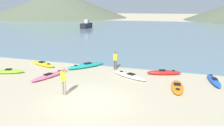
% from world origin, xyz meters
% --- Properties ---
extents(ground_plane, '(400.00, 400.00, 0.00)m').
position_xyz_m(ground_plane, '(0.00, 0.00, 0.00)').
color(ground_plane, '#C6B793').
extents(bay_water, '(160.00, 70.00, 0.06)m').
position_xyz_m(bay_water, '(0.00, 42.45, 0.03)').
color(bay_water, slate).
rests_on(bay_water, ground_plane).
extents(far_hill_left, '(73.37, 73.37, 14.22)m').
position_xyz_m(far_hill_left, '(-59.99, 96.41, 7.11)').
color(far_hill_left, '#5B664C').
rests_on(far_hill_left, ground_plane).
extents(far_hill_midleft, '(39.94, 39.94, 7.72)m').
position_xyz_m(far_hill_midleft, '(-51.42, 95.36, 3.86)').
color(far_hill_midleft, '#5B664C').
rests_on(far_hill_midleft, ground_plane).
extents(kayak_on_sand_0, '(0.96, 2.94, 0.36)m').
position_xyz_m(kayak_on_sand_0, '(7.08, 5.72, 0.16)').
color(kayak_on_sand_0, blue).
rests_on(kayak_on_sand_0, ground_plane).
extents(kayak_on_sand_1, '(2.72, 1.62, 0.37)m').
position_xyz_m(kayak_on_sand_1, '(-8.48, 2.98, 0.16)').
color(kayak_on_sand_1, '#8CCC2D').
rests_on(kayak_on_sand_1, ground_plane).
extents(kayak_on_sand_2, '(2.79, 3.28, 0.40)m').
position_xyz_m(kayak_on_sand_2, '(-3.19, 6.58, 0.18)').
color(kayak_on_sand_2, teal).
rests_on(kayak_on_sand_2, ground_plane).
extents(kayak_on_sand_3, '(0.97, 2.75, 0.30)m').
position_xyz_m(kayak_on_sand_3, '(4.66, 3.65, 0.13)').
color(kayak_on_sand_3, orange).
rests_on(kayak_on_sand_3, ground_plane).
extents(kayak_on_sand_4, '(2.75, 1.34, 0.40)m').
position_xyz_m(kayak_on_sand_4, '(3.56, 6.54, 0.18)').
color(kayak_on_sand_4, red).
rests_on(kayak_on_sand_4, ground_plane).
extents(kayak_on_sand_5, '(3.22, 1.87, 0.33)m').
position_xyz_m(kayak_on_sand_5, '(-7.26, 6.05, 0.14)').
color(kayak_on_sand_5, yellow).
rests_on(kayak_on_sand_5, ground_plane).
extents(kayak_on_sand_6, '(3.11, 2.14, 0.33)m').
position_xyz_m(kayak_on_sand_6, '(1.14, 5.02, 0.14)').
color(kayak_on_sand_6, white).
rests_on(kayak_on_sand_6, ground_plane).
extents(kayak_on_sand_7, '(1.53, 3.56, 0.31)m').
position_xyz_m(kayak_on_sand_7, '(-4.65, 3.22, 0.13)').
color(kayak_on_sand_7, '#E5668C').
rests_on(kayak_on_sand_7, ground_plane).
extents(person_near_foreground, '(0.35, 0.31, 1.74)m').
position_xyz_m(person_near_foreground, '(-1.81, 0.43, 1.00)').
color(person_near_foreground, gray).
rests_on(person_near_foreground, ground_plane).
extents(person_near_waterline, '(0.32, 0.24, 1.60)m').
position_xyz_m(person_near_waterline, '(-0.55, 6.78, 0.92)').
color(person_near_waterline, '#4C4C4C').
rests_on(person_near_waterline, ground_plane).
extents(moored_boat_0, '(1.53, 4.42, 2.19)m').
position_xyz_m(moored_boat_0, '(-18.93, 41.18, 0.83)').
color(moored_boat_0, black).
rests_on(moored_boat_0, bay_water).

